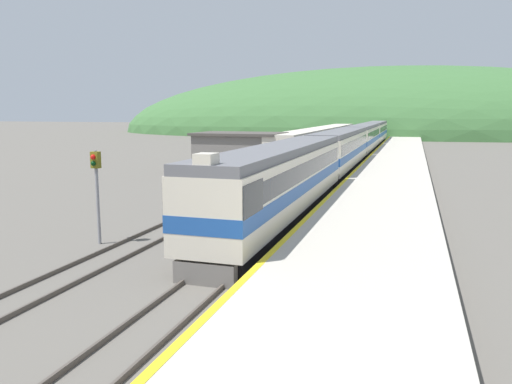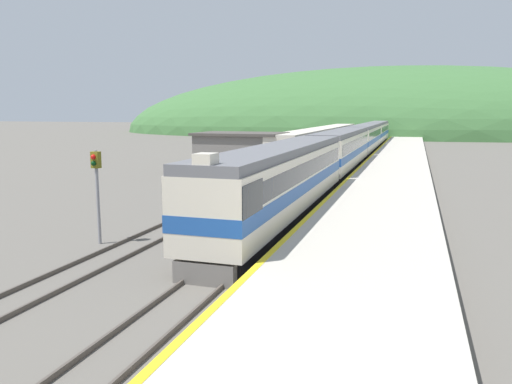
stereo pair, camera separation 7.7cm
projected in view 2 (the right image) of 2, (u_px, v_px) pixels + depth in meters
name	position (u px, v px, depth m)	size (l,w,h in m)	color
track_main	(365.00, 154.00, 68.73)	(1.52, 180.00, 0.16)	#4C443D
track_siding	(330.00, 153.00, 70.18)	(1.52, 180.00, 0.16)	#4C443D
platform	(395.00, 167.00, 48.42)	(6.05, 140.00, 0.88)	#BCB5A5
distant_hills	(390.00, 134.00, 132.07)	(152.12, 68.45, 34.79)	#3D6B38
station_shed	(241.00, 152.00, 47.60)	(8.26, 5.65, 3.81)	slate
express_train_lead_car	(282.00, 180.00, 25.97)	(2.85, 21.16, 4.40)	black
carriage_second	(342.00, 150.00, 46.95)	(2.84, 21.21, 4.04)	black
carriage_third	(365.00, 138.00, 67.73)	(2.84, 21.21, 4.04)	black
carriage_fourth	(377.00, 132.00, 88.51)	(2.84, 21.21, 4.04)	black
siding_train	(323.00, 142.00, 64.40)	(2.90, 43.92, 3.75)	black
signal_post_siding	(96.00, 178.00, 21.50)	(0.36, 0.42, 4.12)	gray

